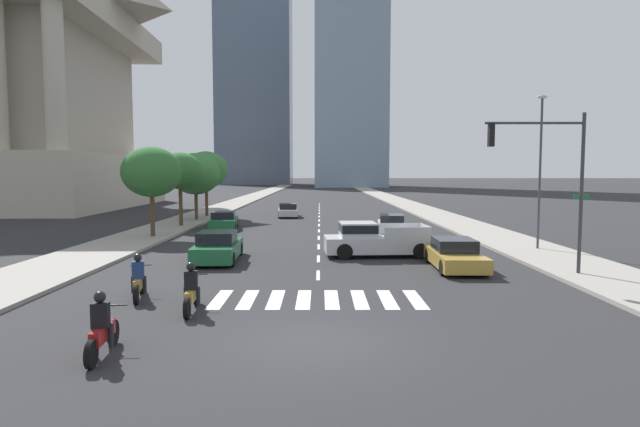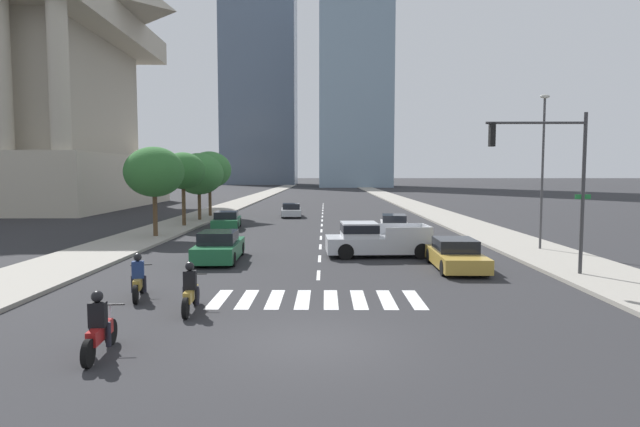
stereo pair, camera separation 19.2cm
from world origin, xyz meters
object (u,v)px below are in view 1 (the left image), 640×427
sedan_green_0 (225,221)px  sedan_gold_4 (456,255)px  motorcycle_lead (104,330)px  motorcycle_trailing (193,292)px  motorcycle_third (140,281)px  sedan_white_1 (393,225)px  traffic_signal_near (549,165)px  pickup_truck (375,240)px  street_lamp_east (542,161)px  sedan_silver_2 (289,211)px  street_tree_fourth (208,170)px  street_tree_nearest (153,172)px  street_tree_third (197,174)px  street_tree_second (182,171)px  sedan_green_3 (219,247)px

sedan_green_0 → sedan_gold_4: sedan_green_0 is taller
motorcycle_lead → motorcycle_trailing: (1.08, 3.71, -0.00)m
motorcycle_third → sedan_gold_4: bearing=-77.6°
sedan_white_1 → traffic_signal_near: 15.83m
pickup_truck → sedan_green_0: pickup_truck is taller
street_lamp_east → sedan_green_0: bearing=149.3°
sedan_green_0 → pickup_truck: bearing=-148.4°
sedan_silver_2 → street_lamp_east: size_ratio=0.55×
motorcycle_trailing → street_lamp_east: (15.10, 11.94, 4.12)m
sedan_green_0 → street_tree_fourth: 11.09m
traffic_signal_near → motorcycle_trailing: bearing=22.5°
sedan_green_0 → traffic_signal_near: 23.99m
pickup_truck → street_tree_nearest: (-13.04, 6.97, 3.31)m
street_tree_fourth → sedan_silver_2: bearing=3.4°
traffic_signal_near → street_lamp_east: (2.55, 6.74, 0.33)m
sedan_silver_2 → sedan_gold_4: size_ratio=0.95×
street_tree_nearest → pickup_truck: bearing=-28.1°
motorcycle_third → street_tree_third: bearing=-2.9°
motorcycle_trailing → street_tree_second: 24.99m
pickup_truck → street_tree_third: street_tree_third is taller
motorcycle_trailing → street_tree_fourth: 33.59m
sedan_white_1 → pickup_truck: bearing=-7.5°
motorcycle_lead → street_tree_third: street_tree_third is taller
street_tree_second → sedan_gold_4: bearing=-46.2°
motorcycle_lead → sedan_gold_4: size_ratio=0.46×
sedan_white_1 → sedan_green_3: (-9.57, -11.17, 0.06)m
motorcycle_lead → street_tree_fourth: size_ratio=0.36×
traffic_signal_near → street_lamp_east: size_ratio=0.79×
sedan_white_1 → street_tree_third: 17.84m
sedan_green_3 → street_tree_fourth: street_tree_fourth is taller
motorcycle_lead → motorcycle_third: (-1.03, 5.31, -0.00)m
motorcycle_third → sedan_white_1: 21.34m
sedan_white_1 → traffic_signal_near: size_ratio=0.77×
sedan_white_1 → sedan_silver_2: (-7.81, 13.09, -0.00)m
motorcycle_third → sedan_green_0: motorcycle_third is taller
sedan_silver_2 → traffic_signal_near: size_ratio=0.69×
motorcycle_trailing → street_tree_nearest: street_tree_nearest is taller
sedan_white_1 → street_lamp_east: 11.19m
street_tree_second → street_tree_third: street_tree_third is taller
motorcycle_lead → street_lamp_east: bearing=-50.9°
sedan_silver_2 → street_lamp_east: 25.92m
pickup_truck → street_lamp_east: bearing=-172.3°
motorcycle_third → sedan_green_3: 7.37m
sedan_silver_2 → street_tree_fourth: (-7.43, -0.44, 3.77)m
sedan_green_3 → traffic_signal_near: size_ratio=0.75×
motorcycle_trailing → sedan_silver_2: 33.16m
sedan_white_1 → traffic_signal_near: bearing=20.1°
pickup_truck → sedan_white_1: size_ratio=1.13×
pickup_truck → sedan_silver_2: size_ratio=1.25×
pickup_truck → sedan_gold_4: size_ratio=1.19×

